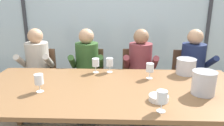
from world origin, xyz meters
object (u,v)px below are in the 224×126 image
Objects in this scene: wine_glass_near_bucket at (96,63)px; wine_glass_center_pour at (162,98)px; wine_glass_spare_empty at (150,68)px; wine_glass_by_left_taster at (110,63)px; chair_left_of_center at (88,74)px; person_maroon_top at (140,67)px; chair_center at (137,75)px; ice_bucket_secondary at (186,66)px; person_navy_polo at (194,68)px; ice_bucket_primary at (204,82)px; chair_near_curtain at (40,75)px; person_beige_jumper at (36,66)px; dining_table at (111,93)px; wine_glass_by_right_taster at (39,80)px; person_olive_shirt at (87,66)px; tasting_bowl at (159,98)px; chair_right_of_center at (188,77)px.

wine_glass_near_bucket and wine_glass_center_pour have the same top height.
wine_glass_near_bucket is 0.64m from wine_glass_spare_empty.
wine_glass_near_bucket is (-0.16, -0.02, 0.00)m from wine_glass_by_left_taster.
chair_left_of_center is 0.74× the size of person_maroon_top.
chair_center is 0.84m from ice_bucket_secondary.
person_navy_polo is 6.97× the size of wine_glass_center_pour.
ice_bucket_primary reaches higher than chair_left_of_center.
wine_glass_center_pour is (0.45, -0.93, 0.00)m from wine_glass_by_left_taster.
person_maroon_top is at bearing -0.85° from chair_near_curtain.
person_beige_jumper reaches higher than wine_glass_spare_empty.
wine_glass_by_right_taster is (-0.67, -0.12, 0.18)m from dining_table.
tasting_bowl is (0.79, -1.13, 0.08)m from person_olive_shirt.
wine_glass_center_pour is (0.79, -1.48, 0.35)m from chair_left_of_center.
chair_center is 0.24m from person_maroon_top.
person_navy_polo is at bearing 18.83° from wine_glass_by_left_taster.
chair_left_of_center is at bearing 107.61° from wine_glass_near_bucket.
wine_glass_spare_empty is (-0.44, -0.16, 0.02)m from ice_bucket_secondary.
ice_bucket_secondary is (1.95, -0.55, 0.33)m from chair_near_curtain.
chair_center is at bearing 55.36° from wine_glass_by_left_taster.
person_navy_polo is 1.22m from wine_glass_by_left_taster.
wine_glass_by_left_taster is at bearing 115.72° from wine_glass_center_pour.
tasting_bowl is 0.21m from wine_glass_center_pour.
person_beige_jumper is at bearing 158.65° from wine_glass_spare_empty.
person_olive_shirt is (0.72, -0.12, 0.17)m from chair_near_curtain.
chair_right_of_center is at bearing 5.66° from chair_left_of_center.
chair_right_of_center is 3.95× the size of ice_bucket_secondary.
person_olive_shirt and person_maroon_top have the same top height.
chair_center is (0.73, -0.00, 0.00)m from chair_left_of_center.
chair_left_of_center is 5.28× the size of tasting_bowl.
chair_left_of_center is 5.14× the size of wine_glass_by_right_taster.
tasting_bowl is (0.43, -0.27, 0.08)m from dining_table.
wine_glass_by_right_taster is (-1.52, -0.01, 0.00)m from ice_bucket_primary.
person_maroon_top is at bearing -169.63° from chair_right_of_center.
person_olive_shirt reaches higher than chair_center.
person_olive_shirt is 1.00m from wine_glass_spare_empty.
wine_glass_center_pour is at bearing -55.99° from wine_glass_near_bucket.
person_navy_polo is (0.74, 0.00, 0.00)m from person_maroon_top.
person_maroon_top is 1.10m from ice_bucket_primary.
person_maroon_top reaches higher than ice_bucket_secondary.
wine_glass_spare_empty is at bearing 138.34° from ice_bucket_primary.
dining_table is 15.34× the size of wine_glass_spare_empty.
wine_glass_by_left_taster is (-0.38, -0.55, 0.35)m from chair_center.
ice_bucket_secondary reaches higher than wine_glass_by_right_taster.
person_olive_shirt is 1.58m from ice_bucket_primary.
wine_glass_spare_empty is (0.45, -0.20, 0.00)m from wine_glass_by_left_taster.
person_navy_polo is at bearing -15.87° from chair_center.
chair_right_of_center is at bearing 65.29° from wine_glass_center_pour.
person_beige_jumper is 1.00× the size of person_olive_shirt.
person_maroon_top is (1.46, -0.12, 0.17)m from chair_near_curtain.
tasting_bowl is at bearing -126.39° from person_navy_polo.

